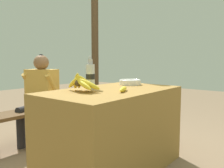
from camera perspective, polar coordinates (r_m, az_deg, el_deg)
market_counter at (r=2.10m, az=0.11°, el=-10.96°), size 1.23×0.71×0.71m
banana_bunch_ripe at (r=1.89m, az=-7.18°, el=0.32°), size 0.21×0.36×0.16m
serving_bowl at (r=2.41m, az=4.37°, el=0.51°), size 0.22×0.22×0.05m
water_bottle at (r=2.08m, az=-5.24°, el=1.99°), size 0.08×0.08×0.29m
loose_banana_front at (r=1.90m, az=2.72°, el=-1.24°), size 0.21×0.12×0.04m
wooden_bench at (r=2.98m, az=-14.90°, el=-6.41°), size 1.63×0.32×0.40m
seated_vendor at (r=2.81m, az=-17.08°, el=-2.10°), size 0.46×0.43×1.02m
banana_bunch_green at (r=3.26m, az=-8.03°, el=-3.03°), size 0.18×0.30×0.12m
support_post_far at (r=3.97m, az=-4.14°, el=12.22°), size 0.11×0.11×2.80m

